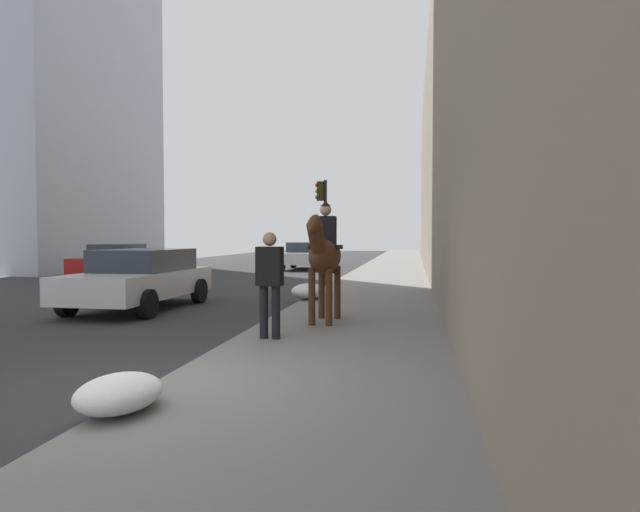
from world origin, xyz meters
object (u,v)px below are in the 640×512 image
object	(u,v)px
car_near_lane	(305,255)
car_far_lane	(141,278)
car_mid_lane	(115,261)
traffic_light_near_curb	(323,215)
pedestrian_greeting	(270,278)
mounted_horse_near	(324,255)

from	to	relation	value
car_near_lane	car_far_lane	world-z (taller)	same
car_near_lane	car_mid_lane	size ratio (longest dim) A/B	0.96
car_near_lane	traffic_light_near_curb	size ratio (longest dim) A/B	1.06
car_far_lane	traffic_light_near_curb	xyz separation A→B (m)	(7.44, -3.22, 1.79)
car_near_lane	car_far_lane	bearing A→B (deg)	-2.21
pedestrian_greeting	car_mid_lane	world-z (taller)	pedestrian_greeting
car_far_lane	car_mid_lane	bearing A→B (deg)	-145.86
pedestrian_greeting	traffic_light_near_curb	size ratio (longest dim) A/B	0.45
car_far_lane	traffic_light_near_curb	distance (m)	8.30
pedestrian_greeting	car_mid_lane	size ratio (longest dim) A/B	0.40
pedestrian_greeting	traffic_light_near_curb	xyz separation A→B (m)	(11.20, 1.01, 1.46)
car_far_lane	traffic_light_near_curb	world-z (taller)	traffic_light_near_curb
car_near_lane	traffic_light_near_curb	bearing A→B (deg)	16.07
car_near_lane	traffic_light_near_curb	world-z (taller)	traffic_light_near_curb
car_mid_lane	car_far_lane	xyz separation A→B (m)	(-8.19, -5.48, 0.01)
car_mid_lane	car_far_lane	world-z (taller)	same
mounted_horse_near	car_near_lane	size ratio (longest dim) A/B	0.57
car_mid_lane	mounted_horse_near	bearing A→B (deg)	43.64
mounted_horse_near	traffic_light_near_curb	xyz separation A→B (m)	(9.44, 1.60, 1.14)
car_mid_lane	car_far_lane	distance (m)	9.86
car_far_lane	traffic_light_near_curb	size ratio (longest dim) A/B	1.19
car_mid_lane	car_far_lane	size ratio (longest dim) A/B	0.94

